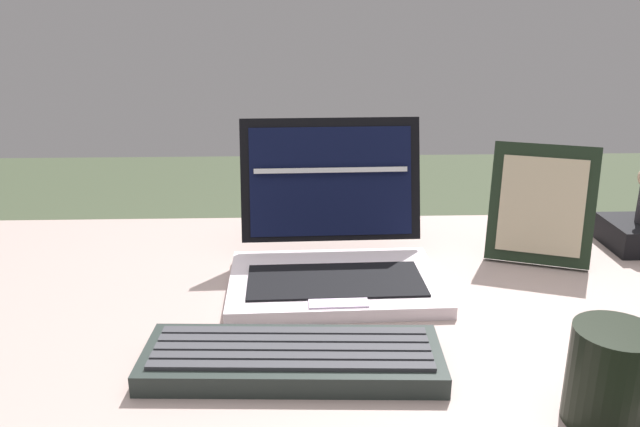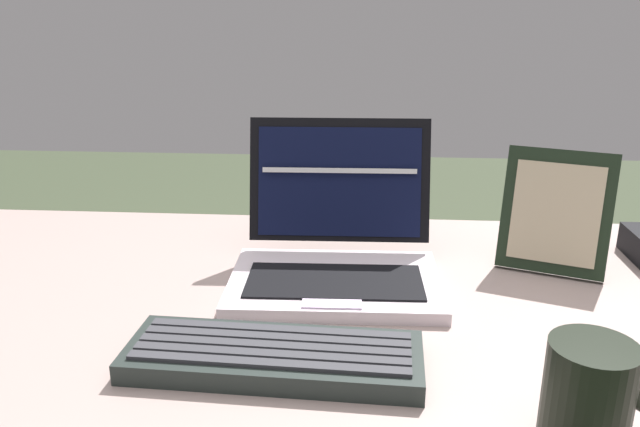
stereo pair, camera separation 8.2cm
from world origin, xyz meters
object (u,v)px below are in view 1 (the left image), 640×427
coffee_mug (613,376)px  laptop_front (332,251)px  external_keyboard (293,358)px  photo_frame (541,205)px

coffee_mug → laptop_front: bearing=126.1°
external_keyboard → photo_frame: 0.47m
laptop_front → photo_frame: size_ratio=1.65×
external_keyboard → photo_frame: size_ratio=1.82×
photo_frame → coffee_mug: size_ratio=1.51×
laptop_front → coffee_mug: (0.24, -0.33, 0.01)m
laptop_front → external_keyboard: laptop_front is taller
laptop_front → external_keyboard: 0.24m
laptop_front → coffee_mug: 0.41m
laptop_front → external_keyboard: bearing=-103.0°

